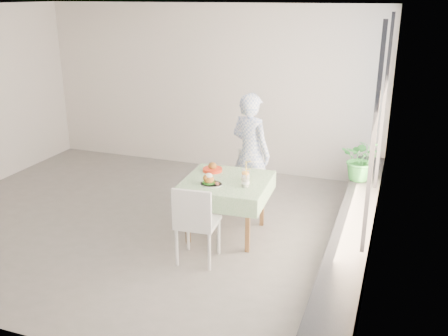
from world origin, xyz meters
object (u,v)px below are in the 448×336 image
at_px(main_dish, 210,181).
at_px(potted_plant, 362,159).
at_px(chair_near, 198,238).
at_px(chair_far, 244,193).
at_px(juice_cup_orange, 245,175).
at_px(cafe_table, 226,201).
at_px(diner, 250,153).

distance_m(main_dish, potted_plant, 2.21).
xyz_separation_m(main_dish, potted_plant, (1.66, 1.46, 0.01)).
bearing_deg(chair_near, main_dish, 95.87).
xyz_separation_m(chair_far, chair_near, (-0.07, -1.54, 0.03)).
xyz_separation_m(main_dish, juice_cup_orange, (0.36, 0.29, 0.02)).
xyz_separation_m(cafe_table, juice_cup_orange, (0.23, 0.07, 0.35)).
distance_m(chair_near, juice_cup_orange, 1.02).
bearing_deg(cafe_table, juice_cup_orange, 17.26).
height_order(cafe_table, diner, diner).
distance_m(chair_far, potted_plant, 1.69).
xyz_separation_m(chair_far, potted_plant, (1.53, 0.46, 0.54)).
bearing_deg(juice_cup_orange, chair_near, -110.34).
relative_size(diner, potted_plant, 2.81).
bearing_deg(diner, chair_near, 106.34).
xyz_separation_m(diner, juice_cup_orange, (0.17, -0.78, -0.04)).
bearing_deg(chair_far, cafe_table, -89.37).
relative_size(cafe_table, potted_plant, 1.80).
height_order(chair_near, juice_cup_orange, juice_cup_orange).
bearing_deg(chair_near, cafe_table, 83.95).
bearing_deg(main_dish, chair_near, -84.13).
bearing_deg(diner, cafe_table, 107.52).
bearing_deg(potted_plant, diner, -165.00).
distance_m(chair_near, diner, 1.70).
xyz_separation_m(chair_near, juice_cup_orange, (0.31, 0.83, 0.52)).
bearing_deg(chair_far, diner, 45.80).
bearing_deg(diner, main_dish, 101.04).
relative_size(diner, juice_cup_orange, 5.65).
bearing_deg(chair_near, juice_cup_orange, 69.66).
bearing_deg(juice_cup_orange, main_dish, -141.62).
xyz_separation_m(cafe_table, diner, (0.05, 0.85, 0.39)).
distance_m(chair_far, chair_near, 1.54).
distance_m(cafe_table, chair_far, 0.81).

